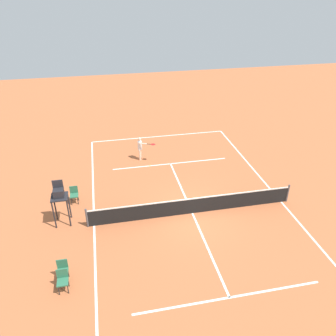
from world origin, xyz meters
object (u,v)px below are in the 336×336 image
umpire_chair (59,196)px  courtside_chair_near (63,270)px  tennis_ball (150,165)px  courtside_chair_mid (74,194)px  player_serving (141,147)px  courtside_chair_far (63,280)px

umpire_chair → courtside_chair_near: size_ratio=2.54×
tennis_ball → courtside_chair_mid: 5.72m
player_serving → courtside_chair_far: (4.50, 10.29, -0.44)m
player_serving → courtside_chair_near: 10.77m
umpire_chair → courtside_chair_near: bearing=93.5°
tennis_ball → courtside_chair_mid: bearing=34.2°
courtside_chair_near → courtside_chair_mid: bearing=-92.8°
player_serving → tennis_ball: bearing=45.5°
player_serving → tennis_ball: 1.45m
player_serving → tennis_ball: (-0.46, 1.00, -0.94)m
umpire_chair → courtside_chair_mid: bearing=-106.2°
tennis_ball → courtside_chair_near: bearing=60.4°
courtside_chair_mid → courtside_chair_far: bearing=87.7°
courtside_chair_mid → courtside_chair_far: 6.09m
umpire_chair → courtside_chair_far: umpire_chair is taller
tennis_ball → courtside_chair_near: courtside_chair_near is taller
player_serving → courtside_chair_near: player_serving is taller
courtside_chair_near → courtside_chair_mid: size_ratio=1.00×
player_serving → courtside_chair_near: (4.53, 9.77, -0.44)m
courtside_chair_near → courtside_chair_far: same height
player_serving → courtside_chair_mid: player_serving is taller
courtside_chair_mid → umpire_chair: bearing=73.8°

